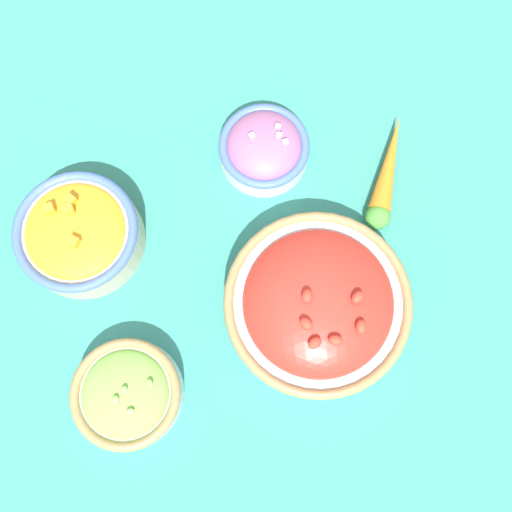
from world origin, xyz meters
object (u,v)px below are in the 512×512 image
object	(u,v)px
bowl_cherry_tomatoes	(317,304)
bowl_red_onion	(264,148)
bowl_squash	(79,234)
loose_carrot	(387,175)
bowl_lettuce	(127,394)

from	to	relation	value
bowl_cherry_tomatoes	bowl_red_onion	bearing A→B (deg)	-96.53
bowl_cherry_tomatoes	bowl_squash	world-z (taller)	bowl_cherry_tomatoes
bowl_cherry_tomatoes	bowl_squash	distance (m)	0.31
bowl_squash	loose_carrot	distance (m)	0.40
bowl_red_onion	bowl_lettuce	distance (m)	0.35
loose_carrot	bowl_squash	bearing A→B (deg)	116.86
bowl_cherry_tomatoes	bowl_lettuce	size ratio (longest dim) A/B	1.72
bowl_cherry_tomatoes	bowl_lettuce	distance (m)	0.25
bowl_squash	bowl_lettuce	xyz separation A→B (m)	(0.01, 0.20, -0.01)
bowl_red_onion	bowl_squash	distance (m)	0.26
bowl_red_onion	bowl_cherry_tomatoes	size ratio (longest dim) A/B	0.53
loose_carrot	bowl_lettuce	bearing A→B (deg)	145.20
loose_carrot	bowl_cherry_tomatoes	bearing A→B (deg)	165.06
bowl_squash	bowl_lettuce	bearing A→B (deg)	85.91
bowl_red_onion	loose_carrot	distance (m)	0.16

